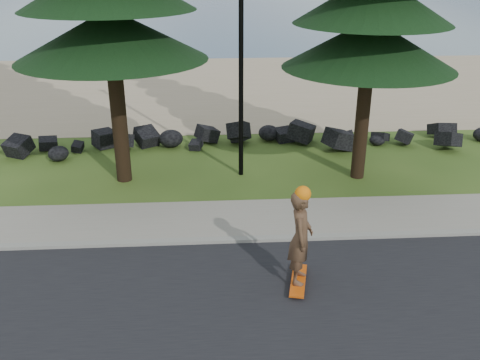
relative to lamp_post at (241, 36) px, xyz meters
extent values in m
plane|color=#2F4B17|center=(0.00, -3.20, -4.13)|extent=(160.00, 160.00, 0.00)
cube|color=black|center=(0.00, -7.70, -4.12)|extent=(160.00, 7.00, 0.02)
cube|color=gray|center=(0.00, -4.10, -4.08)|extent=(160.00, 0.20, 0.10)
cube|color=gray|center=(0.00, -3.00, -4.09)|extent=(160.00, 2.00, 0.08)
cube|color=tan|center=(0.00, 11.30, -4.13)|extent=(160.00, 15.00, 0.01)
cube|color=#40607B|center=(0.00, 47.80, -4.13)|extent=(160.00, 58.00, 0.01)
cylinder|color=black|center=(0.00, 0.00, -0.13)|extent=(0.14, 0.14, 8.00)
cube|color=#E1520D|center=(0.80, -5.93, -4.02)|extent=(0.55, 1.22, 0.04)
imported|color=brown|center=(0.80, -5.93, -3.02)|extent=(0.62, 0.81, 1.97)
sphere|color=orange|center=(0.80, -5.93, -2.07)|extent=(0.32, 0.32, 0.32)
camera|label=1|loc=(-0.97, -15.05, 2.22)|focal=40.00mm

